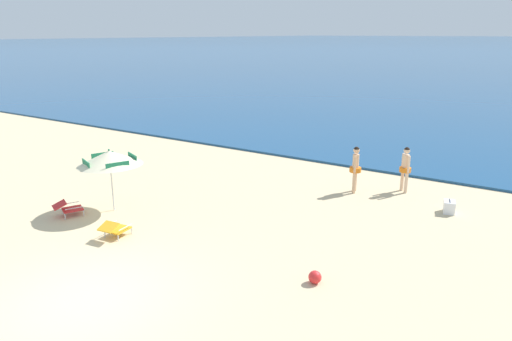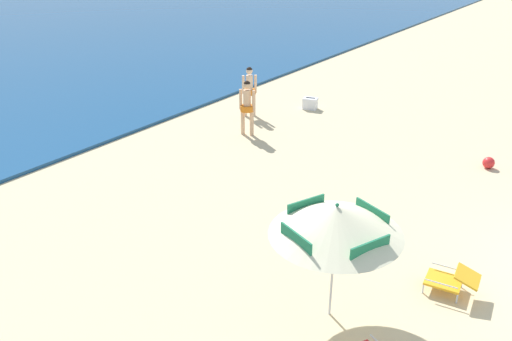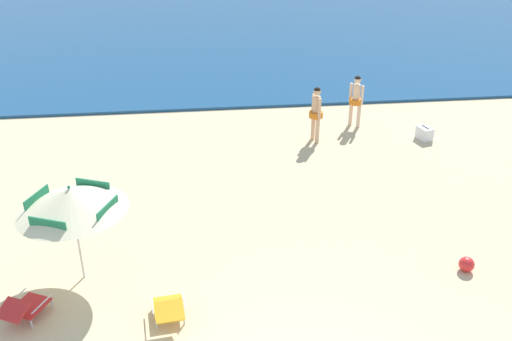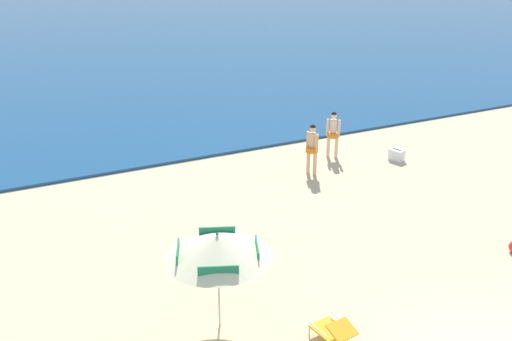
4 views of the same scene
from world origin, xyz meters
name	(u,v)px [view 4 (image 4 of 4)]	position (x,y,z in m)	size (l,w,h in m)	color
beach_umbrella_striped_main	(218,247)	(-3.75, 3.98, 1.79)	(2.54, 2.53, 2.08)	silver
lounge_chair_beside_umbrella	(333,329)	(-2.02, 2.52, 0.28)	(0.64, 0.93, 0.50)	gold
person_standing_near_shore	(333,131)	(3.74, 11.07, 0.98)	(0.41, 0.41, 1.69)	beige
person_standing_beside	(312,146)	(2.23, 10.05, 0.99)	(0.42, 0.50, 1.71)	#D8A87F
cooler_box	(397,155)	(5.60, 9.75, 0.20)	(0.46, 0.57, 0.43)	white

